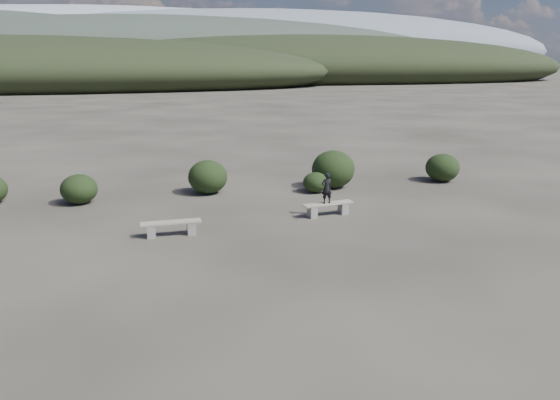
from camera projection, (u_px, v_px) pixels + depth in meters
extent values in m
plane|color=#2D2923|center=(318.00, 290.00, 11.51)|extent=(1200.00, 1200.00, 0.00)
cube|color=slate|center=(151.00, 231.00, 14.91)|extent=(0.24, 0.33, 0.37)
cube|color=slate|center=(191.00, 228.00, 15.19)|extent=(0.24, 0.33, 0.37)
cube|color=gray|center=(171.00, 222.00, 15.00)|extent=(1.66, 0.40, 0.05)
cube|color=slate|center=(312.00, 212.00, 16.80)|extent=(0.28, 0.35, 0.36)
cube|color=slate|center=(343.00, 208.00, 17.22)|extent=(0.28, 0.35, 0.36)
cube|color=gray|center=(328.00, 204.00, 16.96)|extent=(1.67, 0.62, 0.05)
imported|color=black|center=(327.00, 188.00, 16.81)|extent=(0.38, 0.27, 0.96)
ellipsoid|color=black|center=(79.00, 189.00, 18.37)|extent=(1.23, 1.23, 1.00)
ellipsoid|color=black|center=(208.00, 177.00, 19.77)|extent=(1.43, 1.43, 1.22)
ellipsoid|color=black|center=(316.00, 182.00, 19.97)|extent=(0.93, 0.93, 0.74)
ellipsoid|color=black|center=(333.00, 169.00, 20.65)|extent=(1.63, 1.63, 1.42)
ellipsoid|color=black|center=(442.00, 168.00, 21.76)|extent=(1.33, 1.33, 1.11)
ellipsoid|color=black|center=(11.00, 73.00, 90.00)|extent=(110.00, 40.00, 12.00)
ellipsoid|color=black|center=(322.00, 67.00, 122.22)|extent=(120.00, 44.00, 14.00)
ellipsoid|color=#313A30|center=(157.00, 58.00, 160.90)|extent=(190.00, 64.00, 24.00)
ellipsoid|color=slate|center=(279.00, 51.00, 307.40)|extent=(340.00, 110.00, 44.00)
ellipsoid|color=#9AA3AD|center=(106.00, 48.00, 378.45)|extent=(460.00, 140.00, 56.00)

